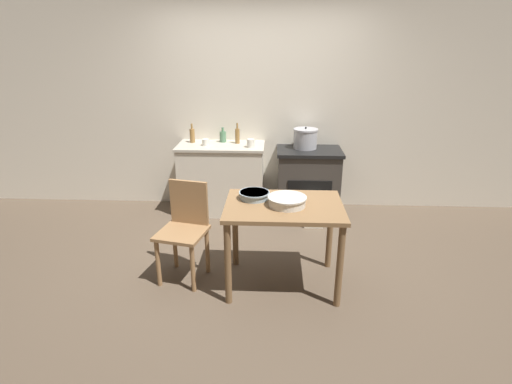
% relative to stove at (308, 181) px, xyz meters
% --- Properties ---
extents(ground_plane, '(14.00, 14.00, 0.00)m').
position_rel_stove_xyz_m(ground_plane, '(-0.61, -1.28, -0.41)').
color(ground_plane, brown).
extents(wall_back, '(8.00, 0.07, 2.55)m').
position_rel_stove_xyz_m(wall_back, '(-0.61, 0.30, 0.86)').
color(wall_back, beige).
rests_on(wall_back, ground_plane).
extents(counter_cabinet, '(1.06, 0.57, 0.87)m').
position_rel_stove_xyz_m(counter_cabinet, '(-1.08, -0.00, 0.02)').
color(counter_cabinet, beige).
rests_on(counter_cabinet, ground_plane).
extents(stove, '(0.79, 0.57, 0.82)m').
position_rel_stove_xyz_m(stove, '(0.00, 0.00, 0.00)').
color(stove, '#38332D').
rests_on(stove, ground_plane).
extents(work_table, '(0.99, 0.72, 0.77)m').
position_rel_stove_xyz_m(work_table, '(-0.34, -1.65, 0.23)').
color(work_table, olive).
rests_on(work_table, ground_plane).
extents(chair, '(0.48, 0.48, 0.89)m').
position_rel_stove_xyz_m(chair, '(-1.22, -1.55, 0.07)').
color(chair, '#997047').
rests_on(chair, ground_plane).
extents(flour_sack, '(0.22, 0.15, 0.33)m').
position_rel_stove_xyz_m(flour_sack, '(0.05, -0.42, -0.25)').
color(flour_sack, beige).
rests_on(flour_sack, ground_plane).
extents(stock_pot, '(0.30, 0.30, 0.26)m').
position_rel_stove_xyz_m(stock_pot, '(-0.05, 0.07, 0.53)').
color(stock_pot, '#A8A8AD').
rests_on(stock_pot, stove).
extents(mixing_bowl_large, '(0.32, 0.32, 0.08)m').
position_rel_stove_xyz_m(mixing_bowl_large, '(-0.31, -1.67, 0.40)').
color(mixing_bowl_large, silver).
rests_on(mixing_bowl_large, work_table).
extents(mixing_bowl_small, '(0.27, 0.27, 0.06)m').
position_rel_stove_xyz_m(mixing_bowl_small, '(-0.59, -1.53, 0.39)').
color(mixing_bowl_small, '#93A8B2').
rests_on(mixing_bowl_small, work_table).
extents(bottle_far_left, '(0.06, 0.06, 0.24)m').
position_rel_stove_xyz_m(bottle_far_left, '(-1.45, 0.10, 0.55)').
color(bottle_far_left, olive).
rests_on(bottle_far_left, counter_cabinet).
extents(bottle_left, '(0.06, 0.06, 0.25)m').
position_rel_stove_xyz_m(bottle_left, '(-0.89, 0.08, 0.55)').
color(bottle_left, olive).
rests_on(bottle_left, counter_cabinet).
extents(bottle_mid_left, '(0.08, 0.08, 0.18)m').
position_rel_stove_xyz_m(bottle_mid_left, '(-1.07, 0.14, 0.53)').
color(bottle_mid_left, '#517F5B').
rests_on(bottle_mid_left, counter_cabinet).
extents(cup_center_left, '(0.08, 0.08, 0.08)m').
position_rel_stove_xyz_m(cup_center_left, '(-1.26, -0.05, 0.50)').
color(cup_center_left, silver).
rests_on(cup_center_left, counter_cabinet).
extents(cup_center, '(0.09, 0.09, 0.10)m').
position_rel_stove_xyz_m(cup_center, '(-0.71, -0.12, 0.51)').
color(cup_center, silver).
rests_on(cup_center, counter_cabinet).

